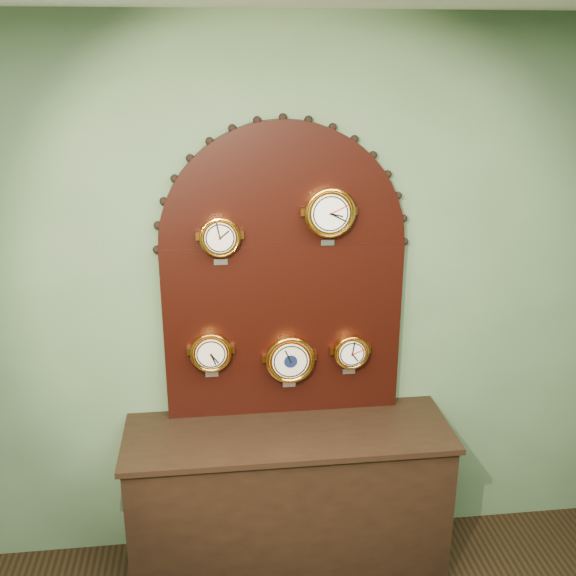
{
  "coord_description": "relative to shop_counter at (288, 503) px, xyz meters",
  "views": [
    {
      "loc": [
        -0.35,
        -0.67,
        2.61
      ],
      "look_at": [
        0.0,
        2.25,
        1.58
      ],
      "focal_mm": 41.82,
      "sensor_mm": 36.0,
      "label": 1
    }
  ],
  "objects": [
    {
      "name": "shop_counter",
      "position": [
        0.0,
        0.0,
        0.0
      ],
      "size": [
        1.6,
        0.5,
        0.8
      ],
      "primitive_type": "cube",
      "color": "black",
      "rests_on": "ground_plane"
    },
    {
      "name": "hygrometer",
      "position": [
        -0.37,
        0.15,
        0.81
      ],
      "size": [
        0.21,
        0.08,
        0.26
      ],
      "color": "orange",
      "rests_on": "display_board"
    },
    {
      "name": "arabic_clock",
      "position": [
        0.21,
        0.15,
        1.5
      ],
      "size": [
        0.24,
        0.08,
        0.29
      ],
      "color": "orange",
      "rests_on": "display_board"
    },
    {
      "name": "tide_clock",
      "position": [
        0.34,
        0.15,
        0.78
      ],
      "size": [
        0.18,
        0.08,
        0.23
      ],
      "color": "orange",
      "rests_on": "display_board"
    },
    {
      "name": "display_board",
      "position": [
        0.0,
        0.22,
        1.23
      ],
      "size": [
        1.26,
        0.06,
        1.53
      ],
      "color": "black",
      "rests_on": "shop_counter"
    },
    {
      "name": "barometer",
      "position": [
        0.03,
        0.15,
        0.75
      ],
      "size": [
        0.25,
        0.08,
        0.3
      ],
      "color": "orange",
      "rests_on": "display_board"
    },
    {
      "name": "roman_clock",
      "position": [
        -0.31,
        0.15,
        1.4
      ],
      "size": [
        0.19,
        0.08,
        0.25
      ],
      "color": "orange",
      "rests_on": "display_board"
    },
    {
      "name": "wall_back",
      "position": [
        0.0,
        0.27,
        1.0
      ],
      "size": [
        4.0,
        0.0,
        4.0
      ],
      "primitive_type": "plane",
      "rotation": [
        1.57,
        0.0,
        0.0
      ],
      "color": "#4C6947",
      "rests_on": "ground"
    }
  ]
}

